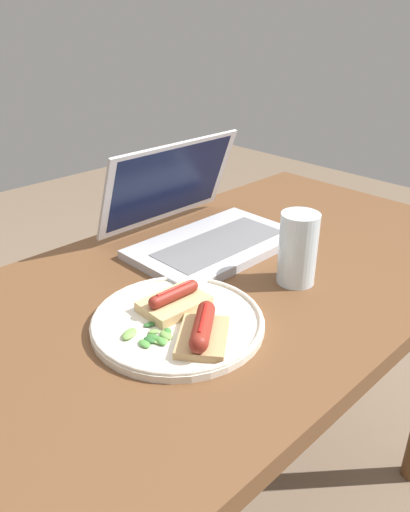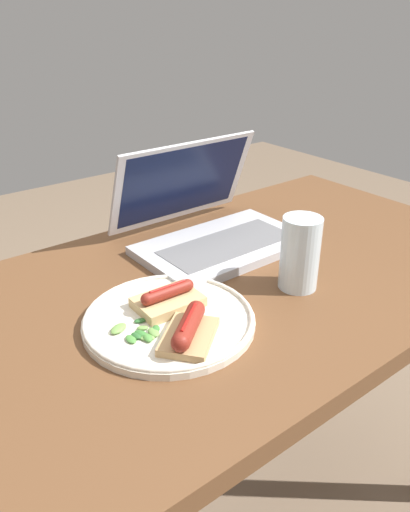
{
  "view_description": "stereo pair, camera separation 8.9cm",
  "coord_description": "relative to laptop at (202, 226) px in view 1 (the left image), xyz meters",
  "views": [
    {
      "loc": [
        -0.63,
        -0.57,
        1.23
      ],
      "look_at": [
        -0.08,
        0.0,
        0.83
      ],
      "focal_mm": 35.0,
      "sensor_mm": 36.0,
      "label": 1
    },
    {
      "loc": [
        -0.56,
        -0.62,
        1.23
      ],
      "look_at": [
        -0.08,
        0.0,
        0.83
      ],
      "focal_mm": 35.0,
      "sensor_mm": 36.0,
      "label": 2
    }
  ],
  "objects": [
    {
      "name": "desk",
      "position": [
        -0.05,
        -0.14,
        -0.15
      ],
      "size": [
        1.18,
        0.67,
        0.77
      ],
      "color": "brown",
      "rests_on": "ground_plane"
    },
    {
      "name": "laptop",
      "position": [
        0.0,
        0.0,
        0.0
      ],
      "size": [
        0.35,
        0.29,
        0.21
      ],
      "color": "#B7B7BC",
      "rests_on": "desk"
    },
    {
      "name": "plate",
      "position": [
        -0.24,
        -0.2,
        -0.03
      ],
      "size": [
        0.28,
        0.28,
        0.02
      ],
      "color": "silver",
      "rests_on": "desk"
    },
    {
      "name": "sausage_toast_left",
      "position": [
        -0.23,
        -0.17,
        -0.01
      ],
      "size": [
        0.11,
        0.08,
        0.04
      ],
      "rotation": [
        0.0,
        0.0,
        6.25
      ],
      "color": "tan",
      "rests_on": "plate"
    },
    {
      "name": "sausage_toast_middle",
      "position": [
        -0.25,
        -0.27,
        -0.01
      ],
      "size": [
        0.13,
        0.12,
        0.04
      ],
      "rotation": [
        0.0,
        0.0,
        3.81
      ],
      "color": "tan",
      "rests_on": "plate"
    },
    {
      "name": "salad_pile",
      "position": [
        -0.31,
        -0.21,
        -0.02
      ],
      "size": [
        0.07,
        0.07,
        0.01
      ],
      "color": "#709E4C",
      "rests_on": "plate"
    },
    {
      "name": "drinking_glass",
      "position": [
        0.01,
        -0.24,
        0.03
      ],
      "size": [
        0.07,
        0.07,
        0.13
      ],
      "color": "silver",
      "rests_on": "desk"
    }
  ]
}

